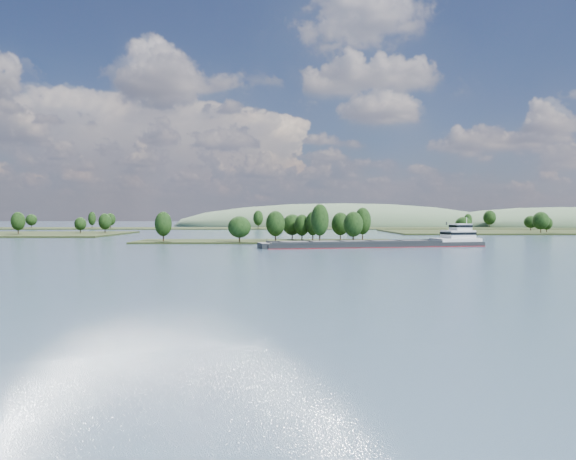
{
  "coord_description": "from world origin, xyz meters",
  "views": [
    {
      "loc": [
        7.4,
        -37.58,
        10.39
      ],
      "look_at": [
        8.27,
        130.0,
        6.0
      ],
      "focal_mm": 35.0,
      "sensor_mm": 36.0,
      "label": 1
    }
  ],
  "objects": [
    {
      "name": "ground",
      "position": [
        0.0,
        120.0,
        0.0
      ],
      "size": [
        1800.0,
        1800.0,
        0.0
      ],
      "primitive_type": "plane",
      "color": "#334458",
      "rests_on": "ground"
    },
    {
      "name": "hill_west",
      "position": [
        60.0,
        500.0,
        0.0
      ],
      "size": [
        320.0,
        160.0,
        44.0
      ],
      "primitive_type": "ellipsoid",
      "color": "#40583C",
      "rests_on": "ground"
    },
    {
      "name": "tree_island",
      "position": [
        6.83,
        178.97,
        4.05
      ],
      "size": [
        100.0,
        30.89,
        15.22
      ],
      "color": "black",
      "rests_on": "ground"
    },
    {
      "name": "hill_east",
      "position": [
        260.0,
        470.0,
        0.0
      ],
      "size": [
        260.0,
        140.0,
        36.0
      ],
      "primitive_type": "ellipsoid",
      "color": "#40583C",
      "rests_on": "ground"
    },
    {
      "name": "cargo_barge",
      "position": [
        41.99,
        147.39,
        1.3
      ],
      "size": [
        76.38,
        26.53,
        10.33
      ],
      "color": "black",
      "rests_on": "ground"
    },
    {
      "name": "back_shoreline",
      "position": [
        7.89,
        399.78,
        0.71
      ],
      "size": [
        900.0,
        60.0,
        15.09
      ],
      "color": "black",
      "rests_on": "ground"
    }
  ]
}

